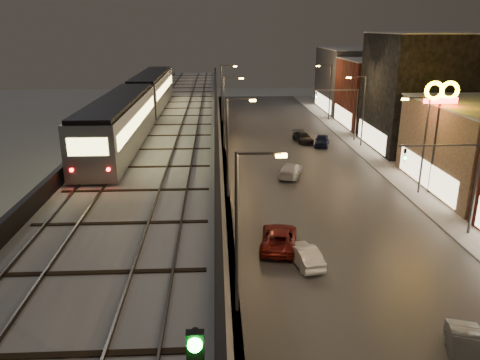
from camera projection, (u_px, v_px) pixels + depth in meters
name	position (u px, v px, depth m)	size (l,w,h in m)	color
road_surface	(309.00, 182.00, 46.78)	(17.00, 120.00, 0.06)	#46474D
sidewalk_right	(406.00, 180.00, 47.26)	(4.00, 120.00, 0.14)	#9FA1A8
under_viaduct_pavement	(173.00, 184.00, 46.12)	(11.00, 120.00, 0.06)	#9FA1A8
elevated_viaduct	(167.00, 135.00, 41.38)	(9.00, 100.00, 6.30)	black
viaduct_trackbed	(167.00, 127.00, 41.26)	(8.40, 100.00, 0.32)	#B2B7C1
viaduct_parapet_streetside	(216.00, 121.00, 41.36)	(0.30, 100.00, 1.10)	black
viaduct_parapet_far	(117.00, 122.00, 40.93)	(0.30, 100.00, 1.10)	black
building_d	(423.00, 92.00, 57.73)	(12.20, 13.20, 14.16)	black
building_e	(383.00, 93.00, 71.63)	(12.20, 12.20, 10.16)	brown
building_f	(357.00, 80.00, 84.76)	(12.20, 16.20, 11.16)	#3E3D42
streetlight_left_1	(242.00, 223.00, 23.90)	(2.57, 0.28, 9.00)	#38383A
streetlight_left_2	(230.00, 141.00, 40.97)	(2.57, 0.28, 9.00)	#38383A
streetlight_right_2	(422.00, 139.00, 41.82)	(2.56, 0.28, 9.00)	#38383A
streetlight_left_3	(226.00, 107.00, 58.05)	(2.57, 0.28, 9.00)	#38383A
streetlight_right_3	(362.00, 106.00, 58.89)	(2.56, 0.28, 9.00)	#38383A
streetlight_left_4	(223.00, 89.00, 75.13)	(2.57, 0.28, 9.00)	#38383A
streetlight_right_4	(329.00, 88.00, 75.97)	(2.56, 0.28, 9.00)	#38383A
traffic_light_rig_a	(461.00, 178.00, 33.46)	(6.10, 0.34, 7.00)	#38383A
traffic_light_rig_b	(348.00, 108.00, 61.92)	(6.10, 0.34, 7.00)	#38383A
subway_train	(139.00, 103.00, 41.66)	(2.91, 35.49, 3.47)	gray
car_near_white	(304.00, 256.00, 30.30)	(1.39, 3.98, 1.31)	white
car_mid_silver	(279.00, 239.00, 32.57)	(2.41, 5.22, 1.45)	maroon
car_mid_dark	(291.00, 170.00, 48.13)	(1.96, 4.83, 1.40)	silver
car_onc_silver	(467.00, 353.00, 21.23)	(1.46, 4.20, 1.38)	#383C40
car_onc_white	(303.00, 138.00, 62.45)	(1.83, 4.51, 1.31)	black
car_onc_red	(322.00, 141.00, 60.47)	(1.74, 4.33, 1.48)	#0F1434
sign_mcdonalds	(440.00, 103.00, 40.91)	(3.06, 0.43, 10.33)	#38383A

